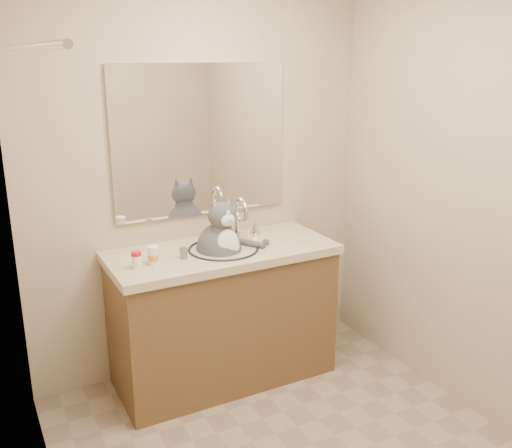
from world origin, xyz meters
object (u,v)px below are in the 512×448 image
(cat, at_px, (220,248))
(pill_bottle_redcap, at_px, (137,260))
(grey_canister, at_px, (184,253))
(pill_bottle_orange, at_px, (153,256))

(cat, distance_m, pill_bottle_redcap, 0.52)
(cat, height_order, grey_canister, cat)
(cat, bearing_deg, pill_bottle_orange, -179.77)
(grey_canister, bearing_deg, pill_bottle_redcap, -174.42)
(cat, xyz_separation_m, pill_bottle_orange, (-0.42, -0.05, 0.04))
(pill_bottle_orange, bearing_deg, grey_canister, 4.64)
(pill_bottle_orange, xyz_separation_m, grey_canister, (0.18, 0.01, -0.02))
(pill_bottle_orange, relative_size, grey_canister, 1.55)
(cat, relative_size, pill_bottle_redcap, 5.71)
(pill_bottle_orange, distance_m, grey_canister, 0.18)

